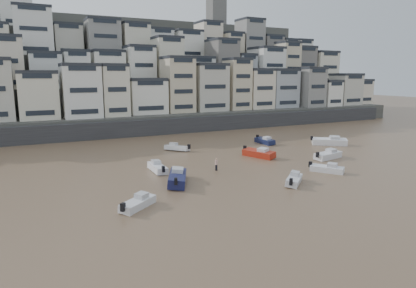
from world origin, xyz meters
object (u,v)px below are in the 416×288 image
boat_e (259,152)px  boat_i (265,140)px  boat_b (327,168)px  boat_h (177,147)px  boat_j (138,202)px  boat_c (177,176)px  boat_g (329,140)px  boat_d (328,154)px  person_pink (216,164)px  boat_f (158,166)px  boat_a (294,178)px

boat_e → boat_i: size_ratio=1.12×
boat_b → boat_h: size_ratio=0.98×
boat_h → boat_j: bearing=110.2°
boat_b → boat_e: (-2.96, 12.16, 0.18)m
boat_c → boat_g: boat_g is taller
boat_b → boat_i: (4.89, 21.71, 0.09)m
boat_i → boat_j: boat_i is taller
boat_i → boat_b: bearing=-11.7°
boat_d → person_pink: bearing=164.6°
boat_g → boat_j: size_ratio=1.41×
boat_e → person_pink: size_ratio=3.51×
boat_b → boat_c: 20.72m
boat_f → boat_a: bearing=-133.7°
boat_a → boat_e: boat_e is taller
boat_b → boat_g: bearing=101.0°
boat_b → boat_d: 8.86m
boat_f → boat_g: boat_g is taller
boat_h → boat_i: 17.79m
boat_f → boat_c: bearing=-175.9°
boat_e → boat_f: boat_e is taller
boat_c → boat_f: size_ratio=1.28×
boat_e → boat_d: bearing=38.2°
boat_b → boat_c: bearing=-135.5°
boat_f → boat_h: size_ratio=1.09×
boat_g → person_pink: 29.13m
boat_g → boat_h: size_ratio=1.41×
boat_a → boat_f: 18.47m
boat_c → person_pink: size_ratio=3.94×
boat_a → boat_g: size_ratio=0.71×
boat_a → boat_g: boat_g is taller
boat_e → boat_h: 14.67m
boat_f → boat_b: bearing=-116.1°
boat_d → boat_g: bearing=33.4°
boat_g → boat_h: boat_g is taller
person_pink → boat_e: bearing=24.2°
boat_e → person_pink: 11.11m
boat_f → boat_h: 14.45m
boat_a → boat_i: 27.09m
boat_i → boat_j: (-31.93, -23.75, -0.08)m
boat_d → boat_g: boat_g is taller
boat_a → boat_c: boat_c is taller
boat_d → boat_j: size_ratio=1.19×
boat_a → boat_c: 14.27m
boat_i → boat_j: size_ratio=1.11×
boat_j → person_pink: 16.95m
boat_g → boat_h: (-27.92, 7.98, -0.27)m
boat_a → boat_b: 7.95m
boat_e → boat_j: bearing=-78.7°
boat_a → boat_e: (4.64, 14.49, 0.16)m
boat_a → boat_f: boat_f is taller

